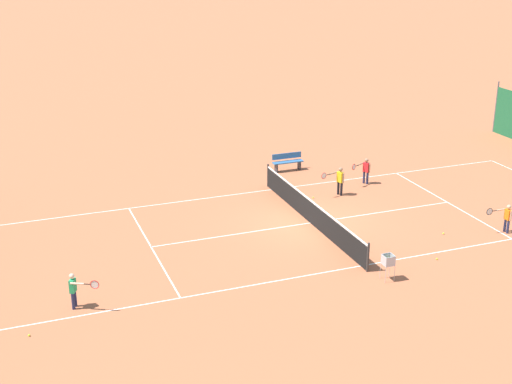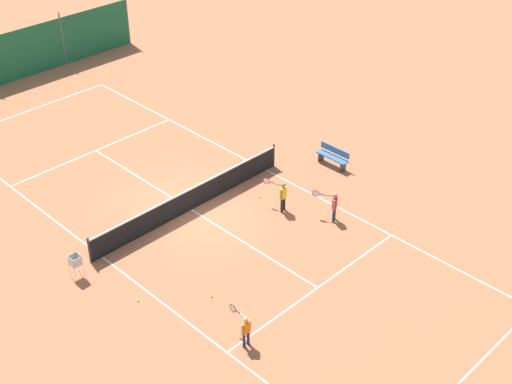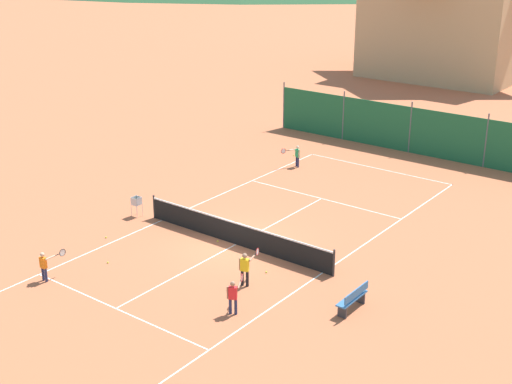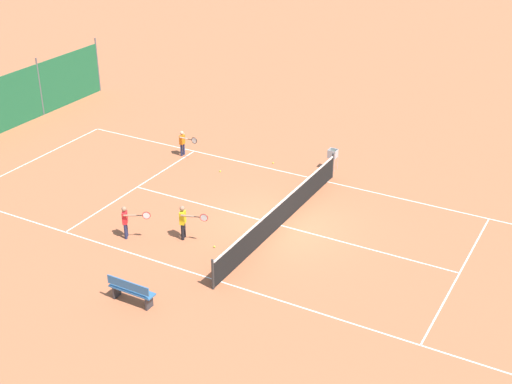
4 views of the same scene
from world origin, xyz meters
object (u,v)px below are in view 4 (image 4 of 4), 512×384
(tennis_ball_service_box, at_px, (283,214))
(courtside_bench, at_px, (131,290))
(tennis_ball_far_corner, at_px, (273,163))
(ball_hopper, at_px, (332,155))
(tennis_net, at_px, (281,213))
(player_near_baseline, at_px, (126,220))
(tennis_ball_by_net_left, at_px, (214,247))
(tennis_ball_by_net_right, at_px, (220,171))
(player_near_service, at_px, (183,141))
(player_far_baseline, at_px, (184,220))

(tennis_ball_service_box, xyz_separation_m, courtside_bench, (7.07, -1.46, 0.42))
(tennis_ball_service_box, bearing_deg, tennis_ball_far_corner, -147.49)
(tennis_ball_service_box, relative_size, ball_hopper, 0.07)
(tennis_net, relative_size, ball_hopper, 10.31)
(tennis_ball_service_box, bearing_deg, player_near_baseline, -44.56)
(player_near_baseline, bearing_deg, tennis_ball_by_net_left, 106.24)
(tennis_ball_by_net_right, height_order, courtside_bench, courtside_bench)
(ball_hopper, bearing_deg, courtside_bench, -6.81)
(player_near_service, height_order, tennis_ball_service_box, player_near_service)
(tennis_ball_by_net_left, relative_size, ball_hopper, 0.07)
(player_near_baseline, relative_size, tennis_ball_far_corner, 18.18)
(tennis_net, xyz_separation_m, tennis_ball_by_net_right, (-2.80, -4.26, -0.47))
(tennis_net, distance_m, tennis_ball_by_net_left, 2.80)
(tennis_ball_by_net_right, relative_size, tennis_ball_service_box, 1.00)
(tennis_ball_far_corner, relative_size, tennis_ball_by_net_left, 1.00)
(player_near_baseline, height_order, courtside_bench, player_near_baseline)
(player_near_service, bearing_deg, ball_hopper, 106.26)
(tennis_ball_by_net_left, bearing_deg, player_near_service, -138.39)
(tennis_ball_far_corner, height_order, courtside_bench, courtside_bench)
(tennis_ball_by_net_left, bearing_deg, tennis_ball_far_corner, -168.24)
(tennis_ball_by_net_left, xyz_separation_m, tennis_ball_by_net_right, (-5.25, -2.99, 0.00))
(player_near_baseline, relative_size, tennis_ball_service_box, 18.18)
(tennis_ball_by_net_right, distance_m, courtside_bench, 9.49)
(player_far_baseline, bearing_deg, tennis_ball_by_net_right, -161.21)
(tennis_ball_by_net_left, xyz_separation_m, ball_hopper, (-7.75, 0.94, 0.62))
(tennis_ball_service_box, bearing_deg, courtside_bench, -11.63)
(player_far_baseline, distance_m, tennis_ball_service_box, 3.92)
(player_far_baseline, xyz_separation_m, ball_hopper, (-7.72, 2.15, -0.08))
(tennis_net, bearing_deg, player_near_baseline, -52.02)
(tennis_ball_by_net_left, xyz_separation_m, courtside_bench, (3.89, -0.45, 0.42))
(tennis_net, distance_m, tennis_ball_by_net_right, 5.11)
(tennis_net, distance_m, courtside_bench, 6.57)
(ball_hopper, bearing_deg, tennis_net, 3.57)
(tennis_ball_by_net_left, height_order, tennis_ball_service_box, same)
(player_far_baseline, bearing_deg, tennis_ball_far_corner, -177.90)
(tennis_net, bearing_deg, tennis_ball_far_corner, -149.28)
(tennis_ball_by_net_left, relative_size, tennis_ball_by_net_right, 1.00)
(player_far_baseline, distance_m, courtside_bench, 4.00)
(player_far_baseline, height_order, tennis_ball_by_net_right, player_far_baseline)
(tennis_ball_by_net_right, height_order, ball_hopper, ball_hopper)
(ball_hopper, xyz_separation_m, courtside_bench, (11.64, -1.39, -0.20))
(player_near_service, distance_m, ball_hopper, 6.47)
(tennis_ball_service_box, distance_m, courtside_bench, 7.23)
(tennis_ball_by_net_left, distance_m, ball_hopper, 7.83)
(courtside_bench, bearing_deg, player_near_service, -153.88)
(player_near_baseline, bearing_deg, tennis_ball_far_corner, 169.19)
(player_far_baseline, height_order, tennis_ball_far_corner, player_far_baseline)
(tennis_ball_by_net_right, xyz_separation_m, ball_hopper, (-2.50, 3.93, 0.62))
(tennis_ball_far_corner, bearing_deg, ball_hopper, 105.92)
(tennis_net, height_order, courtside_bench, tennis_net)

